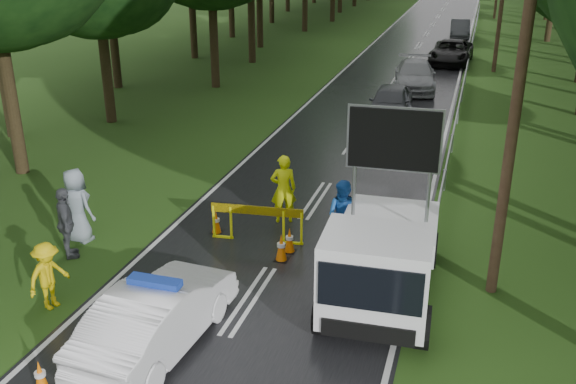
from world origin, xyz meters
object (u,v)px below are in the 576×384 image
at_px(queue_car_third, 451,52).
at_px(work_truck, 382,258).
at_px(police_sedan, 158,317).
at_px(queue_car_first, 390,102).
at_px(queue_car_fourth, 460,29).
at_px(officer, 283,189).
at_px(civilian, 344,217).
at_px(barrier, 257,215).
at_px(queue_car_second, 415,76).

bearing_deg(queue_car_third, work_truck, -87.37).
xyz_separation_m(police_sedan, queue_car_first, (1.91, 18.14, 0.03)).
bearing_deg(queue_car_fourth, queue_car_third, -93.57).
relative_size(officer, queue_car_third, 0.39).
height_order(police_sedan, queue_car_first, police_sedan).
relative_size(queue_car_third, queue_car_fourth, 1.26).
height_order(police_sedan, civilian, civilian).
height_order(police_sedan, officer, officer).
bearing_deg(work_truck, queue_car_fourth, 87.85).
relative_size(work_truck, civilian, 2.73).
bearing_deg(barrier, queue_car_first, 77.43).
xyz_separation_m(queue_car_first, queue_car_second, (0.40, 6.00, 0.00)).
height_order(police_sedan, queue_car_third, police_sedan).
distance_m(queue_car_first, queue_car_fourth, 25.02).
bearing_deg(barrier, queue_car_third, 77.17).
relative_size(queue_car_second, queue_car_third, 0.97).
distance_m(barrier, queue_car_third, 27.17).
height_order(work_truck, officer, work_truck).
height_order(work_truck, barrier, work_truck).
xyz_separation_m(police_sedan, officer, (0.61, 6.40, 0.29)).
relative_size(work_truck, queue_car_first, 1.22).
distance_m(civilian, queue_car_second, 18.99).
distance_m(officer, civilian, 2.36).
bearing_deg(barrier, officer, 72.35).
distance_m(police_sedan, queue_car_third, 32.16).
relative_size(police_sedan, work_truck, 0.83).
bearing_deg(queue_car_third, queue_car_first, -95.20).
bearing_deg(barrier, civilian, -1.64).
xyz_separation_m(officer, queue_car_second, (1.71, 17.74, -0.27)).
xyz_separation_m(barrier, civilian, (2.30, 0.16, 0.18)).
bearing_deg(queue_car_second, queue_car_third, 72.77).
height_order(civilian, queue_car_second, civilian).
distance_m(barrier, officer, 1.45).
bearing_deg(work_truck, civilian, 117.84).
bearing_deg(work_truck, officer, 131.12).
bearing_deg(barrier, queue_car_second, 78.39).
height_order(barrier, queue_car_first, queue_car_first).
relative_size(barrier, officer, 1.23).
xyz_separation_m(work_truck, queue_car_first, (-2.00, 15.22, -0.38)).
height_order(officer, queue_car_second, officer).
bearing_deg(queue_car_second, civilian, -96.20).
bearing_deg(queue_car_fourth, queue_car_first, -97.70).
xyz_separation_m(officer, civilian, (2.00, -1.24, -0.04)).
xyz_separation_m(police_sedan, work_truck, (3.91, 2.93, 0.40)).
height_order(queue_car_first, queue_car_second, queue_car_second).
xyz_separation_m(work_truck, queue_car_second, (-1.60, 21.22, -0.37)).
bearing_deg(queue_car_third, police_sedan, -94.39).
xyz_separation_m(officer, queue_car_first, (1.30, 11.74, -0.27)).
distance_m(police_sedan, officer, 6.44).
bearing_deg(queue_car_third, officer, -94.69).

